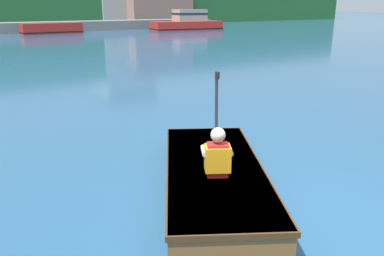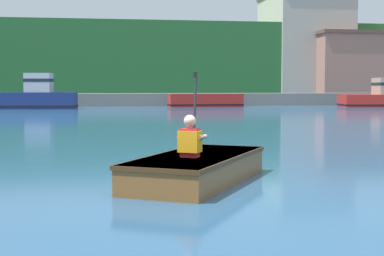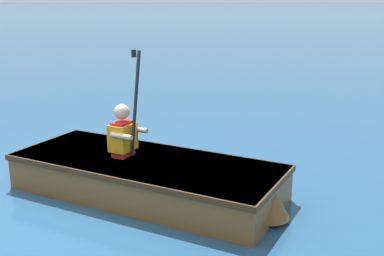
{
  "view_description": "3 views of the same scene",
  "coord_description": "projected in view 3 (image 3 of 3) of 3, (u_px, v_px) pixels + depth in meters",
  "views": [
    {
      "loc": [
        -2.87,
        -2.42,
        2.27
      ],
      "look_at": [
        -0.29,
        1.47,
        0.75
      ],
      "focal_mm": 35.0,
      "sensor_mm": 36.0,
      "label": 1
    },
    {
      "loc": [
        -1.66,
        -7.25,
        1.36
      ],
      "look_at": [
        -0.29,
        1.47,
        0.75
      ],
      "focal_mm": 55.0,
      "sensor_mm": 36.0,
      "label": 2
    },
    {
      "loc": [
        4.64,
        1.25,
        2.11
      ],
      "look_at": [
        -0.29,
        1.47,
        0.75
      ],
      "focal_mm": 45.0,
      "sensor_mm": 36.0,
      "label": 3
    }
  ],
  "objects": [
    {
      "name": "person_paddler",
      "position": [
        123.0,
        133.0,
        5.25
      ],
      "size": [
        0.44,
        0.44,
        1.18
      ],
      "color": "red",
      "rests_on": "rowboat_foreground"
    },
    {
      "name": "ground_plane",
      "position": [
        51.0,
        206.0,
        4.98
      ],
      "size": [
        300.0,
        300.0,
        0.0
      ],
      "primitive_type": "plane",
      "color": "navy"
    },
    {
      "name": "rowboat_foreground",
      "position": [
        150.0,
        175.0,
        5.22
      ],
      "size": [
        2.52,
        3.16,
        0.4
      ],
      "color": "brown",
      "rests_on": "ground"
    }
  ]
}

